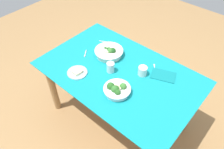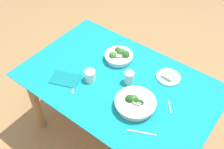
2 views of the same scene
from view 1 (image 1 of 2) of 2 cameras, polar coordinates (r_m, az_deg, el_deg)
name	(u,v)px [view 1 (image 1 of 2)]	position (r m, az deg, el deg)	size (l,w,h in m)	color
ground_plane	(118,116)	(2.49, 1.51, -10.96)	(6.00, 6.00, 0.00)	#9E7547
dining_table	(119,80)	(2.03, 1.83, -1.45)	(1.44, 0.92, 0.70)	teal
broccoli_bowl_far	(117,90)	(1.76, 1.23, -3.98)	(0.23, 0.23, 0.09)	white
broccoli_bowl_near	(109,52)	(2.11, -0.78, 5.92)	(0.28, 0.28, 0.09)	silver
bread_side_plate	(77,72)	(1.96, -9.15, 0.62)	(0.18, 0.18, 0.03)	#99C6D1
water_glass_center	(110,67)	(1.93, -0.40, 1.92)	(0.07, 0.07, 0.09)	silver
water_glass_side	(143,71)	(1.92, 8.06, 0.95)	(0.08, 0.08, 0.08)	silver
fork_by_far_bowl	(155,68)	(2.03, 11.16, 1.75)	(0.08, 0.09, 0.00)	#B7B7BC
fork_by_near_bowl	(85,54)	(2.15, -7.05, 5.46)	(0.07, 0.09, 0.00)	#B7B7BC
table_knife_left	(108,42)	(2.29, -1.15, 8.52)	(0.19, 0.01, 0.00)	#B7B7BC
napkin_folded_upper	(163,75)	(1.97, 13.36, -0.22)	(0.21, 0.14, 0.01)	#0F777D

